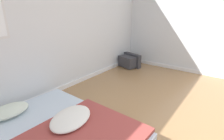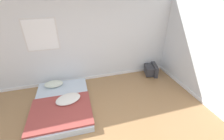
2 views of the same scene
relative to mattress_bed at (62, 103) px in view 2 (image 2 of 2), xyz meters
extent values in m
cube|color=silver|center=(0.68, 1.17, 1.19)|extent=(8.14, 0.06, 2.60)
cube|color=white|center=(0.68, 1.13, -0.06)|extent=(8.14, 0.02, 0.09)
cube|color=silver|center=(-0.30, 1.13, 1.47)|extent=(0.86, 0.01, 0.88)
cube|color=white|center=(-0.30, 1.13, 1.47)|extent=(0.79, 0.01, 0.81)
cube|color=silver|center=(0.00, 0.02, -0.03)|extent=(1.42, 2.01, 0.15)
ellipsoid|color=silver|center=(-0.21, 0.79, 0.11)|extent=(0.53, 0.36, 0.14)
cube|color=#993D38|center=(-0.01, -0.35, 0.07)|extent=(1.42, 1.18, 0.05)
ellipsoid|color=silver|center=(0.17, -0.03, 0.13)|extent=(0.71, 0.58, 0.11)
cube|color=#333338|center=(2.91, 0.85, 0.06)|extent=(0.38, 0.53, 0.29)
cube|color=#333338|center=(3.09, 0.80, 0.07)|extent=(0.27, 0.59, 0.36)
cube|color=#283342|center=(3.15, 0.78, 0.08)|extent=(0.14, 0.46, 0.26)
camera|label=1|loc=(-1.01, -1.57, 1.43)|focal=28.00mm
camera|label=2|loc=(0.41, -3.13, 2.58)|focal=24.00mm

